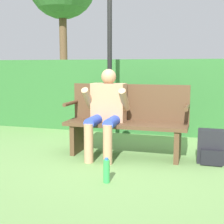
{
  "coord_description": "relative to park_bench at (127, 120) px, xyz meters",
  "views": [
    {
      "loc": [
        0.92,
        -3.77,
        1.14
      ],
      "look_at": [
        -0.15,
        -0.1,
        0.58
      ],
      "focal_mm": 50.0,
      "sensor_mm": 36.0,
      "label": 1
    }
  ],
  "objects": [
    {
      "name": "park_bench",
      "position": [
        0.0,
        0.0,
        0.0
      ],
      "size": [
        1.55,
        0.45,
        0.91
      ],
      "color": "#513823",
      "rests_on": "ground"
    },
    {
      "name": "ground_plane",
      "position": [
        0.0,
        -0.07,
        -0.45
      ],
      "size": [
        40.0,
        40.0,
        0.0
      ],
      "primitive_type": "plane",
      "color": "#668E4C"
    },
    {
      "name": "water_bottle",
      "position": [
        0.04,
        -1.02,
        -0.33
      ],
      "size": [
        0.06,
        0.06,
        0.25
      ],
      "color": "green",
      "rests_on": "ground"
    },
    {
      "name": "person_seated",
      "position": [
        -0.24,
        -0.13,
        0.16
      ],
      "size": [
        0.56,
        0.6,
        1.1
      ],
      "color": "tan",
      "rests_on": "ground"
    },
    {
      "name": "signpost",
      "position": [
        -0.43,
        0.66,
        1.18
      ],
      "size": [
        0.38,
        0.09,
        2.92
      ],
      "color": "black",
      "rests_on": "ground"
    },
    {
      "name": "backpack",
      "position": [
        1.05,
        -0.07,
        -0.26
      ],
      "size": [
        0.33,
        0.25,
        0.4
      ],
      "color": "black",
      "rests_on": "ground"
    },
    {
      "name": "hedge_back",
      "position": [
        0.0,
        1.43,
        0.18
      ],
      "size": [
        12.0,
        0.37,
        1.25
      ],
      "color": "#2D662D",
      "rests_on": "ground"
    }
  ]
}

